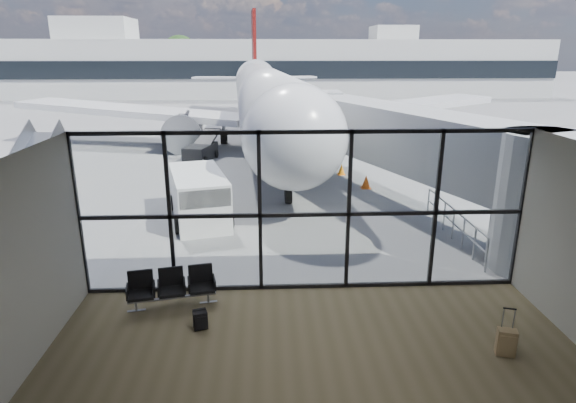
{
  "coord_description": "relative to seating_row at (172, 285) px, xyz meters",
  "views": [
    {
      "loc": [
        -1.02,
        -12.26,
        6.41
      ],
      "look_at": [
        -0.3,
        3.0,
        1.64
      ],
      "focal_mm": 30.0,
      "sensor_mm": 36.0,
      "label": 1
    }
  ],
  "objects": [
    {
      "name": "backpack",
      "position": [
        0.89,
        -1.23,
        -0.31
      ],
      "size": [
        0.38,
        0.37,
        0.5
      ],
      "rotation": [
        0.0,
        0.0,
        0.29
      ],
      "color": "black",
      "rests_on": "ground"
    },
    {
      "name": "seating_row",
      "position": [
        0.0,
        0.0,
        0.0
      ],
      "size": [
        2.26,
        1.03,
        1.0
      ],
      "rotation": [
        0.0,
        0.0,
        0.19
      ],
      "color": "gray",
      "rests_on": "ground"
    },
    {
      "name": "glass_curtain_wall",
      "position": [
        3.54,
        0.77,
        1.69
      ],
      "size": [
        12.1,
        0.12,
        4.5
      ],
      "color": "white",
      "rests_on": "ground"
    },
    {
      "name": "far_terminal",
      "position": [
        2.95,
        62.74,
        3.65
      ],
      "size": [
        80.0,
        12.2,
        11.0
      ],
      "color": "#BCBBB6",
      "rests_on": "ground"
    },
    {
      "name": "tree_2",
      "position": [
        -29.46,
        72.77,
        5.32
      ],
      "size": [
        6.27,
        6.27,
        9.03
      ],
      "color": "#382619",
      "rests_on": "ground"
    },
    {
      "name": "tree_1",
      "position": [
        -35.46,
        72.77,
        4.7
      ],
      "size": [
        5.61,
        5.61,
        8.07
      ],
      "color": "#382619",
      "rests_on": "ground"
    },
    {
      "name": "jet_bridge",
      "position": [
        8.44,
        7.84,
        2.2
      ],
      "size": [
        8.0,
        16.5,
        4.33
      ],
      "color": "#989A9D",
      "rests_on": "ground"
    },
    {
      "name": "service_van",
      "position": [
        -0.13,
        6.72,
        0.42
      ],
      "size": [
        2.95,
        4.71,
        1.9
      ],
      "rotation": [
        0.0,
        0.0,
        0.25
      ],
      "color": "white",
      "rests_on": "ground"
    },
    {
      "name": "mobile_stairs",
      "position": [
        -8.57,
        11.3,
        0.05
      ],
      "size": [
        2.12,
        3.71,
        2.53
      ],
      "rotation": [
        0.0,
        0.0,
        -0.07
      ],
      "color": "#B87C15",
      "rests_on": "ground"
    },
    {
      "name": "traffic_cone_c",
      "position": [
        6.62,
        13.81,
        -0.27
      ],
      "size": [
        0.42,
        0.42,
        0.6
      ],
      "color": "orange",
      "rests_on": "ground"
    },
    {
      "name": "tree_3",
      "position": [
        -23.46,
        72.77,
        4.08
      ],
      "size": [
        4.95,
        4.95,
        7.12
      ],
      "color": "#382619",
      "rests_on": "ground"
    },
    {
      "name": "airliner",
      "position": [
        2.52,
        24.52,
        2.67
      ],
      "size": [
        35.48,
        41.14,
        10.59
      ],
      "rotation": [
        0.0,
        0.0,
        0.06
      ],
      "color": "silver",
      "rests_on": "ground"
    },
    {
      "name": "belt_loader",
      "position": [
        -1.45,
        17.88,
        0.0
      ],
      "size": [
        2.12,
        3.8,
        1.66
      ],
      "rotation": [
        0.0,
        0.0,
        -0.26
      ],
      "color": "black",
      "rests_on": "ground"
    },
    {
      "name": "lounge_shell",
      "position": [
        3.54,
        -4.03,
        2.1
      ],
      "size": [
        12.02,
        8.01,
        4.51
      ],
      "color": "brown",
      "rests_on": "ground"
    },
    {
      "name": "tree_4",
      "position": [
        -17.46,
        72.77,
        4.7
      ],
      "size": [
        5.61,
        5.61,
        8.07
      ],
      "color": "#382619",
      "rests_on": "ground"
    },
    {
      "name": "suitcase",
      "position": [
        7.72,
        -2.61,
        -0.22
      ],
      "size": [
        0.46,
        0.37,
        1.1
      ],
      "rotation": [
        0.0,
        0.0,
        -0.28
      ],
      "color": "#977D54",
      "rests_on": "ground"
    },
    {
      "name": "tree_5",
      "position": [
        -11.46,
        72.77,
        5.32
      ],
      "size": [
        6.27,
        6.27,
        9.03
      ],
      "color": "#382619",
      "rests_on": "ground"
    },
    {
      "name": "apron_railing",
      "position": [
        9.14,
        4.27,
        0.16
      ],
      "size": [
        0.06,
        5.46,
        1.11
      ],
      "color": "gray",
      "rests_on": "ground"
    },
    {
      "name": "traffic_cone_a",
      "position": [
        3.27,
        14.86,
        -0.29
      ],
      "size": [
        0.4,
        0.4,
        0.57
      ],
      "color": "#FF640D",
      "rests_on": "ground"
    },
    {
      "name": "traffic_cone_b",
      "position": [
        7.4,
        11.03,
        -0.24
      ],
      "size": [
        0.46,
        0.46,
        0.66
      ],
      "color": "#DE530B",
      "rests_on": "ground"
    },
    {
      "name": "ground",
      "position": [
        3.54,
        40.77,
        -0.56
      ],
      "size": [
        220.0,
        220.0,
        0.0
      ],
      "primitive_type": "plane",
      "color": "slate",
      "rests_on": "ground"
    }
  ]
}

